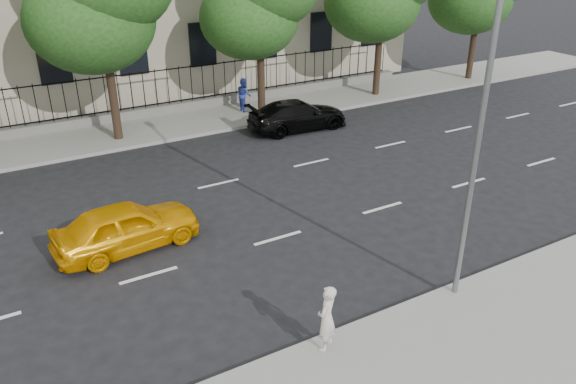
# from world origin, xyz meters

# --- Properties ---
(ground) EXTENTS (120.00, 120.00, 0.00)m
(ground) POSITION_xyz_m (0.00, 0.00, 0.00)
(ground) COLOR black
(ground) RESTS_ON ground
(near_sidewalk) EXTENTS (60.00, 4.00, 0.15)m
(near_sidewalk) POSITION_xyz_m (0.00, -4.00, 0.07)
(near_sidewalk) COLOR gray
(near_sidewalk) RESTS_ON ground
(far_sidewalk) EXTENTS (60.00, 4.00, 0.15)m
(far_sidewalk) POSITION_xyz_m (0.00, 14.00, 0.07)
(far_sidewalk) COLOR gray
(far_sidewalk) RESTS_ON ground
(lane_markings) EXTENTS (49.60, 4.62, 0.01)m
(lane_markings) POSITION_xyz_m (0.00, 4.75, 0.01)
(lane_markings) COLOR silver
(lane_markings) RESTS_ON ground
(iron_fence) EXTENTS (30.00, 0.50, 2.20)m
(iron_fence) POSITION_xyz_m (0.00, 15.70, 0.65)
(iron_fence) COLOR slate
(iron_fence) RESTS_ON far_sidewalk
(street_light) EXTENTS (0.25, 3.32, 8.05)m
(street_light) POSITION_xyz_m (2.50, -1.77, 5.15)
(street_light) COLOR slate
(street_light) RESTS_ON near_sidewalk
(yellow_taxi) EXTENTS (4.33, 2.09, 1.43)m
(yellow_taxi) POSITION_xyz_m (-4.05, 4.20, 0.71)
(yellow_taxi) COLOR #EC9C03
(yellow_taxi) RESTS_ON ground
(black_sedan) EXTENTS (4.76, 2.14, 1.35)m
(black_sedan) POSITION_xyz_m (5.57, 10.71, 0.68)
(black_sedan) COLOR black
(black_sedan) RESTS_ON ground
(woman_near) EXTENTS (0.69, 0.64, 1.59)m
(woman_near) POSITION_xyz_m (-1.49, -2.40, 0.95)
(woman_near) COLOR beige
(woman_near) RESTS_ON near_sidewalk
(pedestrian_far) EXTENTS (0.63, 0.80, 1.62)m
(pedestrian_far) POSITION_xyz_m (4.48, 14.08, 0.96)
(pedestrian_far) COLOR #2A3A96
(pedestrian_far) RESTS_ON far_sidewalk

